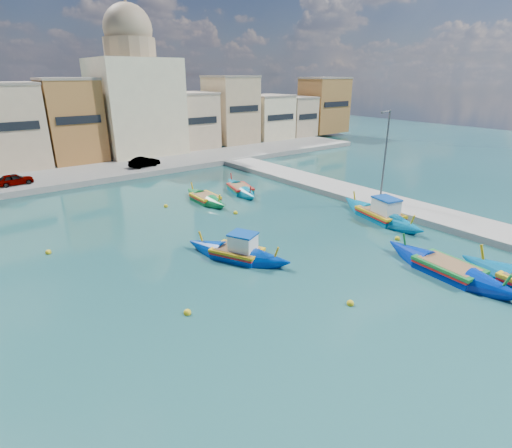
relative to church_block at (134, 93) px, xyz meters
name	(u,v)px	position (x,y,z in m)	size (l,w,h in m)	color
ground	(266,300)	(-10.00, -40.00, -8.41)	(160.00, 160.00, 0.00)	#143A3C
east_quay	(450,221)	(8.00, -40.00, -8.16)	(4.00, 70.00, 0.50)	gray
north_quay	(82,175)	(-10.00, -8.00, -8.11)	(80.00, 8.00, 0.60)	gray
north_townhouses	(114,121)	(-3.32, -0.64, -3.41)	(83.20, 7.87, 10.19)	tan
church_block	(134,93)	(0.00, 0.00, 0.00)	(10.00, 10.00, 19.10)	beige
quay_street_lamp	(385,156)	(7.44, -34.00, -4.07)	(1.18, 0.16, 8.00)	#595B60
parked_cars	(2,181)	(-17.64, -9.50, -7.23)	(28.00, 2.06, 1.19)	#4C1919
luzzu_turquoise_cabin	(380,215)	(4.57, -36.19, -8.06)	(3.96, 9.31, 2.92)	#006EA2
luzzu_blue_cabin	(238,253)	(-8.29, -35.12, -8.09)	(4.81, 7.47, 2.62)	#0035A9
luzzu_cyan_mid	(240,190)	(0.47, -23.13, -8.17)	(3.72, 7.69, 2.22)	#00759D
luzzu_green	(205,199)	(-3.81, -23.75, -8.18)	(1.92, 6.91, 2.16)	#0B7737
luzzu_blue_south	(448,270)	(-0.08, -44.13, -8.15)	(2.82, 8.82, 2.50)	#0025A1
mooring_buoys	(231,247)	(-7.81, -33.63, -8.33)	(19.85, 20.16, 0.36)	yellow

